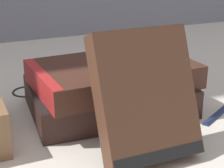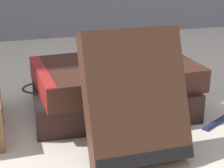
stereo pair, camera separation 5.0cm
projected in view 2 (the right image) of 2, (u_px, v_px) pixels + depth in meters
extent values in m
plane|color=beige|center=(74.00, 121.00, 0.46)|extent=(3.00, 3.00, 0.00)
cube|color=#331E19|center=(111.00, 96.00, 0.49)|extent=(0.21, 0.15, 0.04)
cube|color=black|center=(39.00, 102.00, 0.47)|extent=(0.02, 0.14, 0.04)
cube|color=#422319|center=(115.00, 74.00, 0.47)|extent=(0.20, 0.14, 0.03)
cube|color=#B22323|center=(43.00, 82.00, 0.45)|extent=(0.02, 0.13, 0.03)
cube|color=#4C2D1E|center=(135.00, 97.00, 0.37)|extent=(0.10, 0.07, 0.13)
cube|color=black|center=(142.00, 157.00, 0.36)|extent=(0.10, 0.03, 0.02)
cylinder|color=silver|center=(129.00, 59.00, 0.47)|extent=(0.04, 0.04, 0.01)
torus|color=#B2B2B7|center=(129.00, 59.00, 0.47)|extent=(0.05, 0.05, 0.01)
sphere|color=#B2B2B7|center=(123.00, 54.00, 0.50)|extent=(0.01, 0.01, 0.01)
torus|color=black|center=(37.00, 87.00, 0.57)|extent=(0.05, 0.05, 0.00)
torus|color=black|center=(70.00, 82.00, 0.59)|extent=(0.05, 0.05, 0.00)
cylinder|color=black|center=(54.00, 85.00, 0.58)|extent=(0.02, 0.01, 0.00)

